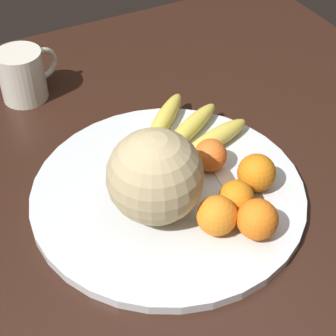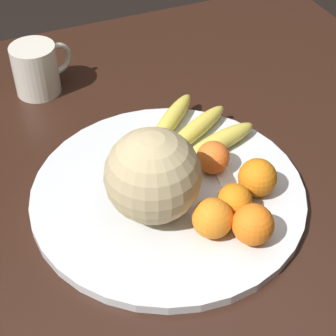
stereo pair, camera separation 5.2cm
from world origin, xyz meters
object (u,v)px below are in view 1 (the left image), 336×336
at_px(orange_back_left, 236,197).
at_px(orange_back_right, 257,173).
at_px(orange_front_right, 217,216).
at_px(fruit_bowl, 168,193).
at_px(kitchen_table, 190,216).
at_px(orange_mid_center, 257,219).
at_px(melon, 155,176).
at_px(orange_front_left, 210,155).
at_px(ceramic_mug, 23,75).
at_px(banana_bunch, 190,129).
at_px(produce_tag, 225,177).

relative_size(orange_back_left, orange_back_right, 0.88).
bearing_deg(orange_front_right, fruit_bowl, 13.42).
relative_size(kitchen_table, orange_mid_center, 19.26).
bearing_deg(orange_back_left, melon, 63.82).
bearing_deg(melon, orange_front_left, -69.13).
height_order(orange_front_left, ceramic_mug, ceramic_mug).
bearing_deg(banana_bunch, melon, -163.59).
height_order(banana_bunch, orange_front_left, orange_front_left).
bearing_deg(orange_back_left, fruit_bowl, 40.46).
height_order(kitchen_table, orange_front_left, orange_front_left).
bearing_deg(kitchen_table, orange_back_left, -168.14).
relative_size(banana_bunch, orange_front_right, 3.24).
bearing_deg(orange_mid_center, orange_back_left, 0.98).
xyz_separation_m(orange_front_right, orange_mid_center, (-0.03, -0.05, 0.00)).
relative_size(produce_tag, ceramic_mug, 0.62).
xyz_separation_m(kitchen_table, produce_tag, (-0.03, -0.05, 0.11)).
distance_m(orange_front_left, orange_front_right, 0.14).
bearing_deg(fruit_bowl, kitchen_table, -72.85).
bearing_deg(fruit_bowl, melon, 130.03).
bearing_deg(ceramic_mug, orange_front_right, -163.23).
bearing_deg(produce_tag, orange_front_left, 24.82).
height_order(orange_front_right, produce_tag, orange_front_right).
relative_size(orange_mid_center, ceramic_mug, 0.49).
xyz_separation_m(fruit_bowl, orange_front_right, (-0.11, -0.03, 0.04)).
xyz_separation_m(melon, banana_bunch, (0.14, -0.14, -0.06)).
relative_size(fruit_bowl, orange_back_left, 8.13).
bearing_deg(banana_bunch, kitchen_table, -145.74).
distance_m(melon, orange_back_right, 0.18).
relative_size(kitchen_table, ceramic_mug, 9.49).
bearing_deg(orange_back_right, melon, 81.15).
bearing_deg(orange_mid_center, produce_tag, -10.13).
bearing_deg(orange_front_left, orange_front_right, 153.58).
relative_size(orange_front_left, ceramic_mug, 0.44).
bearing_deg(orange_front_left, orange_back_left, 172.33).
bearing_deg(ceramic_mug, orange_front_left, -150.27).
relative_size(fruit_bowl, ceramic_mug, 3.53).
relative_size(kitchen_table, orange_back_left, 21.82).
bearing_deg(orange_front_left, fruit_bowl, 100.41).
bearing_deg(banana_bunch, orange_front_left, -124.84).
bearing_deg(orange_back_left, kitchen_table, 11.86).
height_order(orange_front_right, orange_back_right, same).
relative_size(kitchen_table, produce_tag, 15.43).
relative_size(fruit_bowl, orange_front_right, 7.26).
distance_m(produce_tag, ceramic_mug, 0.47).
xyz_separation_m(produce_tag, ceramic_mug, (0.41, 0.22, 0.03)).
xyz_separation_m(orange_front_left, produce_tag, (-0.03, -0.01, -0.03)).
xyz_separation_m(orange_front_left, orange_mid_center, (-0.16, 0.01, 0.00)).
bearing_deg(ceramic_mug, produce_tag, -151.30).
height_order(orange_back_right, produce_tag, orange_back_right).
bearing_deg(kitchen_table, banana_bunch, -26.88).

